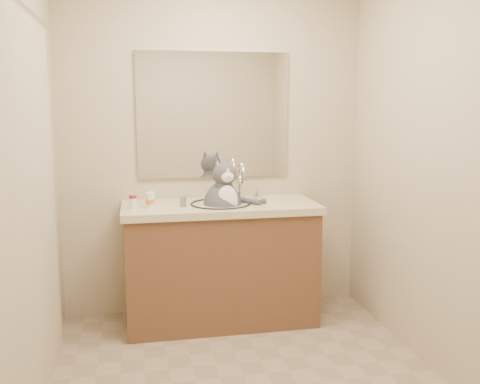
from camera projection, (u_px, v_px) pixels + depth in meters
name	position (u px, v px, depth m)	size (l,w,h in m)	color
room	(250.00, 170.00, 2.70)	(2.22, 2.52, 2.42)	gray
vanity	(220.00, 260.00, 3.76)	(1.34, 0.59, 1.12)	brown
mirror	(214.00, 115.00, 3.86)	(1.10, 0.02, 0.90)	white
shower_curtain	(37.00, 207.00, 2.62)	(0.02, 1.30, 1.93)	beige
cat	(223.00, 203.00, 3.67)	(0.42, 0.33, 0.53)	#47474C
pill_bottle_redcap	(133.00, 202.00, 3.51)	(0.05, 0.05, 0.09)	white
pill_bottle_orange	(150.00, 200.00, 3.54)	(0.07, 0.07, 0.10)	white
grey_canister	(183.00, 202.00, 3.57)	(0.05, 0.05, 0.07)	gray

